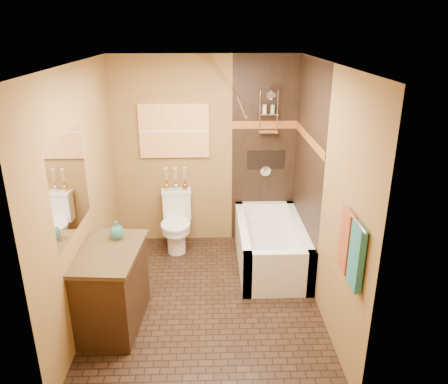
{
  "coord_description": "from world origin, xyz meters",
  "views": [
    {
      "loc": [
        0.06,
        -4.05,
        2.82
      ],
      "look_at": [
        0.21,
        0.4,
        1.11
      ],
      "focal_mm": 35.0,
      "sensor_mm": 36.0,
      "label": 1
    }
  ],
  "objects_px": {
    "bathtub": "(270,248)",
    "vanity": "(111,288)",
    "sunset_painting": "(174,131)",
    "toilet": "(176,221)"
  },
  "relations": [
    {
      "from": "sunset_painting",
      "to": "bathtub",
      "type": "relative_size",
      "value": 0.6
    },
    {
      "from": "sunset_painting",
      "to": "bathtub",
      "type": "height_order",
      "value": "sunset_painting"
    },
    {
      "from": "toilet",
      "to": "bathtub",
      "type": "bearing_deg",
      "value": -26.49
    },
    {
      "from": "sunset_painting",
      "to": "toilet",
      "type": "distance_m",
      "value": 1.19
    },
    {
      "from": "bathtub",
      "to": "sunset_painting",
      "type": "bearing_deg",
      "value": 148.8
    },
    {
      "from": "bathtub",
      "to": "vanity",
      "type": "distance_m",
      "value": 2.06
    },
    {
      "from": "toilet",
      "to": "vanity",
      "type": "relative_size",
      "value": 0.79
    },
    {
      "from": "sunset_painting",
      "to": "toilet",
      "type": "bearing_deg",
      "value": -90.0
    },
    {
      "from": "bathtub",
      "to": "vanity",
      "type": "bearing_deg",
      "value": -147.16
    },
    {
      "from": "vanity",
      "to": "bathtub",
      "type": "bearing_deg",
      "value": 37.35
    }
  ]
}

